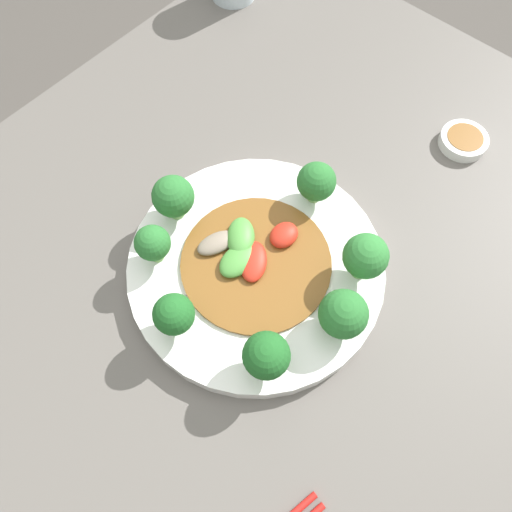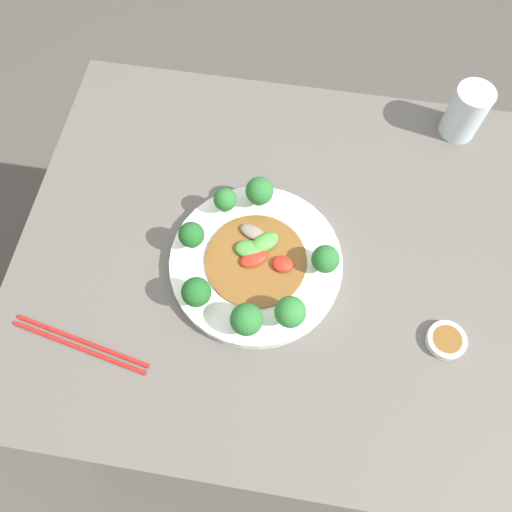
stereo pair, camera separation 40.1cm
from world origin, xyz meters
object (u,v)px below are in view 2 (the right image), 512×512
(broccoli_northwest, at_px, (290,312))
(drinking_glass, at_px, (466,112))
(broccoli_north, at_px, (247,319))
(broccoli_southeast, at_px, (225,200))
(broccoli_northeast, at_px, (196,292))
(sauce_dish, at_px, (446,340))
(stirfry_center, at_px, (258,255))
(broccoli_east, at_px, (191,235))
(chopsticks, at_px, (81,344))
(broccoli_south, at_px, (260,191))
(broccoli_west, at_px, (325,259))
(plate, at_px, (256,263))

(broccoli_northwest, bearing_deg, drinking_glass, -121.69)
(broccoli_north, bearing_deg, broccoli_southeast, -70.63)
(broccoli_northeast, distance_m, sauce_dish, 0.42)
(stirfry_center, xyz_separation_m, drinking_glass, (-0.35, -0.35, 0.03))
(broccoli_east, height_order, sauce_dish, broccoli_east)
(broccoli_northwest, relative_size, chopsticks, 0.28)
(broccoli_east, bearing_deg, broccoli_south, -134.12)
(broccoli_south, height_order, stirfry_center, broccoli_south)
(broccoli_north, height_order, broccoli_west, broccoli_north)
(drinking_glass, bearing_deg, broccoli_southeast, 32.44)
(broccoli_northeast, bearing_deg, drinking_glass, -134.23)
(broccoli_northwest, distance_m, broccoli_east, 0.21)
(broccoli_east, relative_size, drinking_glass, 0.56)
(broccoli_west, height_order, stirfry_center, broccoli_west)
(chopsticks, bearing_deg, drinking_glass, -138.37)
(drinking_glass, height_order, chopsticks, drinking_glass)
(broccoli_south, bearing_deg, broccoli_west, 139.33)
(drinking_glass, xyz_separation_m, sauce_dish, (0.02, 0.44, -0.05))
(broccoli_southeast, bearing_deg, chopsticks, 55.20)
(broccoli_south, relative_size, chopsticks, 0.26)
(plate, distance_m, broccoli_west, 0.12)
(broccoli_south, bearing_deg, drinking_glass, -146.33)
(broccoli_west, relative_size, chopsticks, 0.24)
(broccoli_east, xyz_separation_m, broccoli_south, (-0.10, -0.10, 0.00))
(broccoli_north, bearing_deg, stirfry_center, -89.19)
(plate, distance_m, sauce_dish, 0.34)
(broccoli_southeast, bearing_deg, broccoli_north, 109.37)
(stirfry_center, bearing_deg, drinking_glass, -134.93)
(broccoli_southeast, bearing_deg, broccoli_west, 155.35)
(broccoli_east, relative_size, stirfry_center, 0.34)
(plate, distance_m, broccoli_southeast, 0.12)
(broccoli_west, distance_m, broccoli_east, 0.23)
(plate, relative_size, broccoli_northwest, 4.46)
(broccoli_southeast, bearing_deg, plate, 127.21)
(broccoli_northeast, height_order, drinking_glass, drinking_glass)
(broccoli_north, distance_m, broccoli_east, 0.18)
(broccoli_southeast, height_order, broccoli_northwest, broccoli_northwest)
(broccoli_southeast, bearing_deg, broccoli_northwest, 126.65)
(broccoli_west, bearing_deg, broccoli_south, -40.67)
(broccoli_west, xyz_separation_m, broccoli_south, (0.13, -0.11, 0.00))
(broccoli_west, bearing_deg, sauce_dish, 157.03)
(broccoli_southeast, height_order, broccoli_north, broccoli_north)
(chopsticks, bearing_deg, broccoli_west, -152.96)
(broccoli_south, bearing_deg, plate, 96.14)
(plate, distance_m, drinking_glass, 0.50)
(broccoli_southeast, relative_size, drinking_glass, 0.52)
(stirfry_center, bearing_deg, broccoli_west, 178.70)
(broccoli_northeast, bearing_deg, broccoli_southeast, -94.24)
(broccoli_south, xyz_separation_m, stirfry_center, (-0.01, 0.11, -0.03))
(broccoli_west, xyz_separation_m, sauce_dish, (-0.22, 0.09, -0.05))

